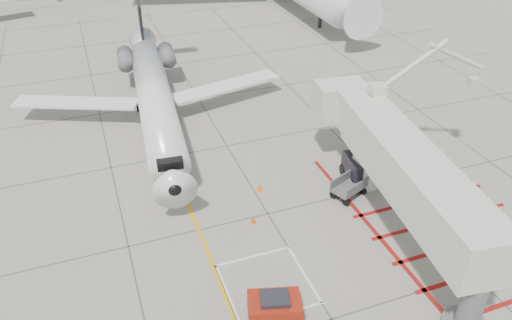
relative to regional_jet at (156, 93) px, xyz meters
name	(u,v)px	position (x,y,z in m)	size (l,w,h in m)	color
ground_plane	(296,260)	(4.14, -14.82, -3.53)	(260.00, 260.00, 0.00)	gray
regional_jet	(156,93)	(0.00, 0.00, 0.00)	(21.38, 26.96, 7.06)	white
jet_bridge	(413,185)	(10.26, -15.25, 0.01)	(8.38, 17.69, 7.08)	silver
pushback_tug	(274,306)	(1.75, -17.77, -2.84)	(2.39, 1.49, 1.39)	maroon
baggage_cart	(349,187)	(9.33, -10.92, -2.88)	(2.07, 1.31, 1.31)	#525257
ground_power_unit	(376,168)	(11.60, -10.16, -2.50)	(2.61, 1.52, 2.06)	silver
cone_nose	(253,219)	(3.08, -11.23, -3.31)	(0.32, 0.32, 0.45)	#F74A0D
cone_side	(260,187)	(4.49, -8.52, -3.28)	(0.36, 0.36, 0.51)	orange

